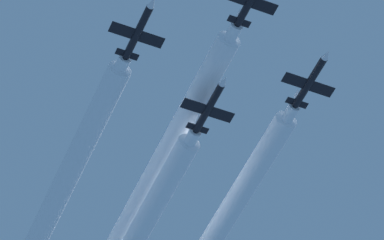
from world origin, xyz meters
name	(u,v)px	position (x,y,z in m)	size (l,w,h in m)	color
jet_left_wingman	(311,80)	(-12.29, 0.52, 138.86)	(7.66, 11.15, 2.68)	black
jet_right_wingman	(139,30)	(13.17, -0.29, 138.45)	(7.66, 11.15, 2.68)	black
jet_slot	(210,106)	(-0.41, -7.69, 136.80)	(7.66, 11.15, 2.68)	black
smoke_trail_lead	(147,188)	(0.43, -29.90, 141.02)	(3.42, 67.63, 3.42)	white
smoke_trail_right_wingman	(63,186)	(13.17, -31.92, 138.42)	(3.42, 53.03, 3.42)	white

